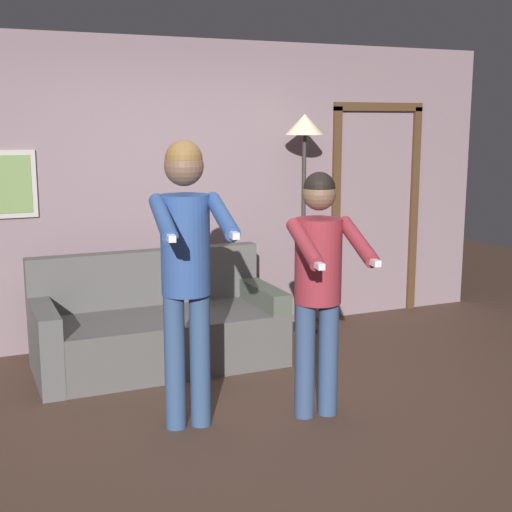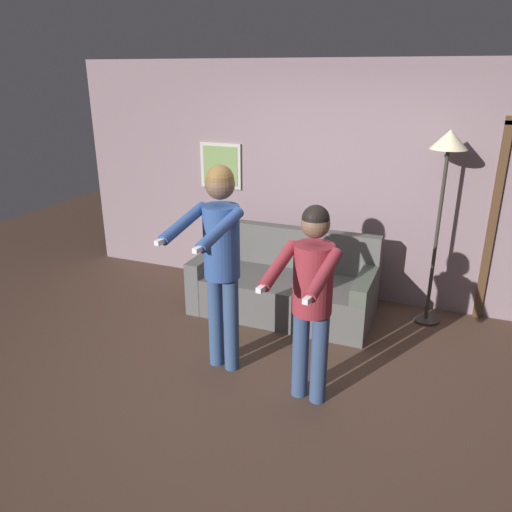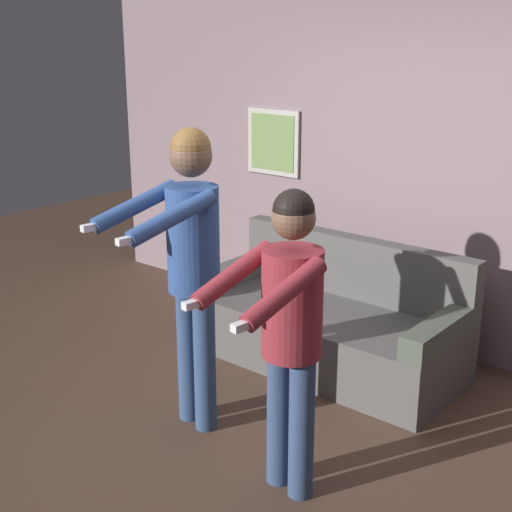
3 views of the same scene
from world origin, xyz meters
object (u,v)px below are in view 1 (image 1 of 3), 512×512
at_px(couch, 158,331).
at_px(person_standing_right, 319,274).
at_px(person_standing_left, 186,256).
at_px(torchiere_lamp, 304,150).

relative_size(couch, person_standing_right, 1.19).
height_order(person_standing_left, person_standing_right, person_standing_left).
xyz_separation_m(torchiere_lamp, person_standing_left, (-1.60, -1.59, -0.55)).
bearing_deg(person_standing_right, torchiere_lamp, 66.03).
bearing_deg(couch, torchiere_lamp, 14.13).
bearing_deg(person_standing_left, couch, 83.37).
bearing_deg(person_standing_right, person_standing_left, 168.96).
relative_size(person_standing_left, person_standing_right, 1.12).
relative_size(couch, torchiere_lamp, 0.97).
height_order(couch, person_standing_right, person_standing_right).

